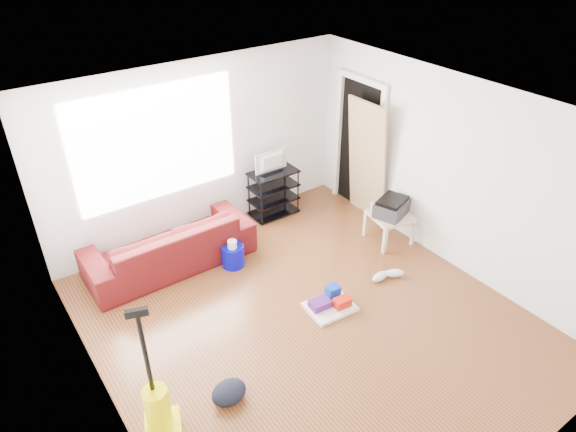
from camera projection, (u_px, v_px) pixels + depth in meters
room at (308, 224)px, 5.47m from camera, size 4.51×5.01×2.51m
sofa at (172, 264)px, 6.93m from camera, size 2.20×0.86×0.64m
tv_stand at (274, 193)px, 7.83m from camera, size 0.73×0.42×0.73m
tv at (273, 162)px, 7.56m from camera, size 0.54×0.07×0.31m
side_table at (390, 218)px, 7.22m from camera, size 0.62×0.62×0.43m
printer at (392, 207)px, 7.12m from camera, size 0.57×0.50×0.25m
bucket at (234, 265)px, 6.91m from camera, size 0.39×0.39×0.30m
toilet_paper at (233, 254)px, 6.77m from camera, size 0.12×0.12×0.11m
cleaning_tray at (330, 303)px, 6.17m from camera, size 0.59×0.49×0.20m
backpack at (230, 399)px, 5.07m from camera, size 0.39×0.33×0.20m
sneakers at (387, 275)px, 6.64m from camera, size 0.47×0.24×0.11m
vacuum at (160, 417)px, 4.57m from camera, size 0.42×0.45×1.51m
door_panel at (362, 214)px, 8.01m from camera, size 0.23×0.74×1.84m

